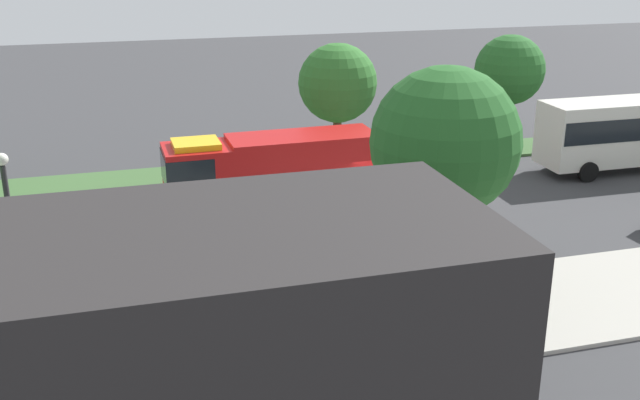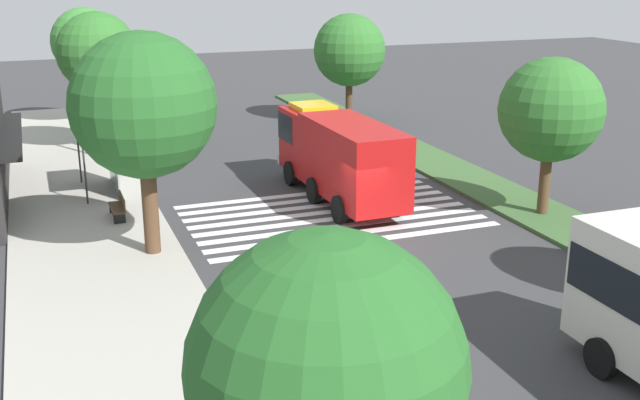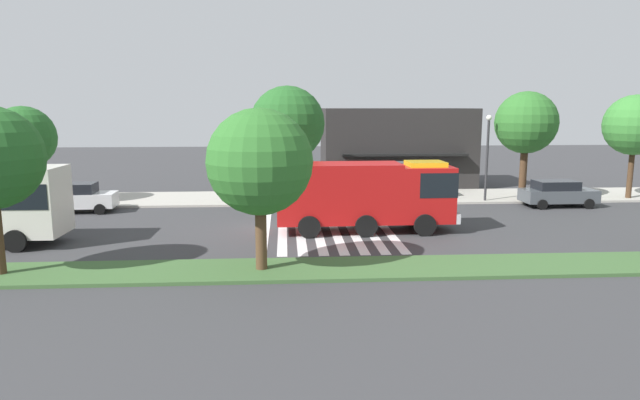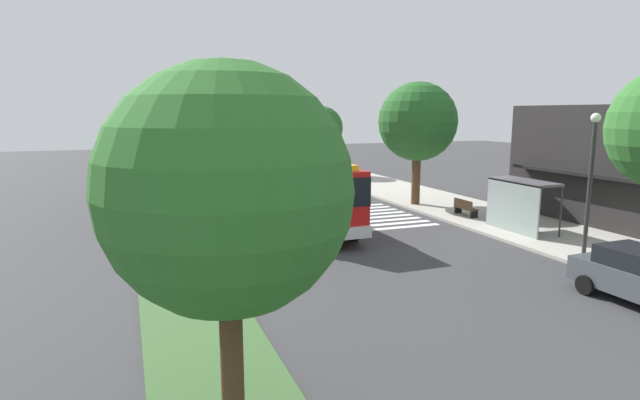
# 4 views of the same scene
# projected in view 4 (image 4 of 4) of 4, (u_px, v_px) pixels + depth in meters

# --- Properties ---
(ground_plane) EXTENTS (120.00, 120.00, 0.00)m
(ground_plane) POSITION_uv_depth(u_px,v_px,m) (301.00, 212.00, 30.17)
(ground_plane) COLOR #38383A
(sidewalk) EXTENTS (60.00, 5.72, 0.14)m
(sidewalk) POSITION_uv_depth(u_px,v_px,m) (435.00, 202.00, 33.36)
(sidewalk) COLOR #ADA89E
(sidewalk) RESTS_ON ground_plane
(median_strip) EXTENTS (60.00, 3.00, 0.14)m
(median_strip) POSITION_uv_depth(u_px,v_px,m) (162.00, 221.00, 27.43)
(median_strip) COLOR #3D6033
(median_strip) RESTS_ON ground_plane
(crosswalk) EXTENTS (6.75, 11.41, 0.01)m
(crosswalk) POSITION_uv_depth(u_px,v_px,m) (316.00, 220.00, 27.87)
(crosswalk) COLOR silver
(crosswalk) RESTS_ON ground_plane
(fire_truck) EXTENTS (9.13, 2.79, 3.59)m
(fire_truck) POSITION_uv_depth(u_px,v_px,m) (310.00, 191.00, 25.10)
(fire_truck) COLOR #B71414
(fire_truck) RESTS_ON ground_plane
(parked_car_west) EXTENTS (4.59, 2.24, 1.71)m
(parked_car_west) POSITION_uv_depth(u_px,v_px,m) (274.00, 159.00, 54.11)
(parked_car_west) COLOR #720505
(parked_car_west) RESTS_ON ground_plane
(parked_car_mid) EXTENTS (4.33, 2.27, 1.78)m
(parked_car_mid) POSITION_uv_depth(u_px,v_px,m) (313.00, 171.00, 42.94)
(parked_car_mid) COLOR silver
(parked_car_mid) RESTS_ON ground_plane
(transit_bus) EXTENTS (10.87, 2.92, 3.63)m
(transit_bus) POSITION_uv_depth(u_px,v_px,m) (211.00, 157.00, 42.87)
(transit_bus) COLOR silver
(transit_bus) RESTS_ON ground_plane
(bus_stop_shelter) EXTENTS (3.50, 1.40, 2.46)m
(bus_stop_shelter) POSITION_uv_depth(u_px,v_px,m) (518.00, 195.00, 24.53)
(bus_stop_shelter) COLOR #4C4C51
(bus_stop_shelter) RESTS_ON sidewalk
(bench_near_shelter) EXTENTS (1.60, 0.50, 0.90)m
(bench_near_shelter) POSITION_uv_depth(u_px,v_px,m) (465.00, 208.00, 28.43)
(bench_near_shelter) COLOR #4C3823
(bench_near_shelter) RESTS_ON sidewalk
(street_lamp) EXTENTS (0.36, 0.36, 5.64)m
(street_lamp) POSITION_uv_depth(u_px,v_px,m) (591.00, 174.00, 19.33)
(street_lamp) COLOR #2D2D30
(street_lamp) RESTS_ON sidewalk
(storefront_building) EXTENTS (11.70, 6.65, 6.18)m
(storefront_building) POSITION_uv_depth(u_px,v_px,m) (635.00, 166.00, 26.29)
(storefront_building) COLOR #282626
(storefront_building) RESTS_ON ground_plane
(sidewalk_tree_far_west) EXTENTS (3.93, 3.93, 6.24)m
(sidewalk_tree_far_west) POSITION_uv_depth(u_px,v_px,m) (321.00, 128.00, 46.70)
(sidewalk_tree_far_west) COLOR #513823
(sidewalk_tree_far_west) RESTS_ON sidewalk
(sidewalk_tree_west) EXTENTS (4.82, 4.82, 7.52)m
(sidewalk_tree_west) POSITION_uv_depth(u_px,v_px,m) (418.00, 122.00, 31.29)
(sidewalk_tree_west) COLOR #513823
(sidewalk_tree_west) RESTS_ON sidewalk
(median_tree_far_west) EXTENTS (3.78, 3.78, 6.25)m
(median_tree_far_west) POSITION_uv_depth(u_px,v_px,m) (149.00, 131.00, 36.17)
(median_tree_far_west) COLOR #47301E
(median_tree_far_west) RESTS_ON median_strip
(median_tree_west) EXTENTS (4.03, 4.03, 6.16)m
(median_tree_west) POSITION_uv_depth(u_px,v_px,m) (158.00, 142.00, 27.22)
(median_tree_west) COLOR #513823
(median_tree_west) RESTS_ON median_strip
(median_tree_center) EXTENTS (4.42, 4.42, 6.56)m
(median_tree_center) POSITION_uv_depth(u_px,v_px,m) (227.00, 191.00, 8.80)
(median_tree_center) COLOR #47301E
(median_tree_center) RESTS_ON median_strip
(fire_hydrant) EXTENTS (0.28, 0.28, 0.70)m
(fire_hydrant) POSITION_uv_depth(u_px,v_px,m) (333.00, 176.00, 43.48)
(fire_hydrant) COLOR gold
(fire_hydrant) RESTS_ON sidewalk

